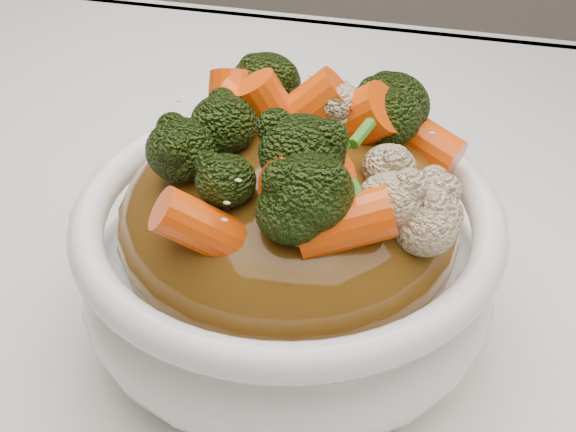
% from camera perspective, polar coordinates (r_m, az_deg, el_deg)
% --- Properties ---
extents(tablecloth, '(1.20, 0.80, 0.04)m').
position_cam_1_polar(tablecloth, '(0.56, 3.05, -5.20)').
color(tablecloth, white).
rests_on(tablecloth, dining_table).
extents(bowl, '(0.31, 0.31, 0.10)m').
position_cam_1_polar(bowl, '(0.47, -0.00, -3.51)').
color(bowl, white).
rests_on(bowl, tablecloth).
extents(sauce_base, '(0.25, 0.25, 0.11)m').
position_cam_1_polar(sauce_base, '(0.45, 0.00, -0.34)').
color(sauce_base, '#5F3A10').
rests_on(sauce_base, bowl).
extents(carrots, '(0.25, 0.25, 0.06)m').
position_cam_1_polar(carrots, '(0.41, 0.00, 7.34)').
color(carrots, '#F54D08').
rests_on(carrots, sauce_base).
extents(broccoli, '(0.25, 0.25, 0.05)m').
position_cam_1_polar(broccoli, '(0.41, 0.00, 7.20)').
color(broccoli, black).
rests_on(broccoli, sauce_base).
extents(cauliflower, '(0.25, 0.25, 0.04)m').
position_cam_1_polar(cauliflower, '(0.42, 0.00, 6.94)').
color(cauliflower, beige).
rests_on(cauliflower, sauce_base).
extents(scallions, '(0.19, 0.19, 0.02)m').
position_cam_1_polar(scallions, '(0.41, 0.00, 7.47)').
color(scallions, '#34711A').
rests_on(scallions, sauce_base).
extents(sesame_seeds, '(0.22, 0.22, 0.01)m').
position_cam_1_polar(sesame_seeds, '(0.41, 0.00, 7.47)').
color(sesame_seeds, beige).
rests_on(sesame_seeds, sauce_base).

